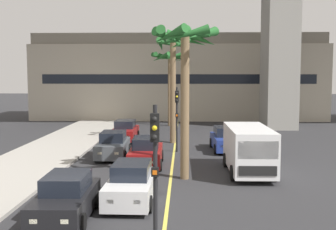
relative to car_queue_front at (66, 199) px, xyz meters
name	(u,v)px	position (x,y,z in m)	size (l,w,h in m)	color
lane_stripe_center	(174,154)	(3.45, 12.33, -0.72)	(0.14, 56.00, 0.01)	#DBCC4C
pier_building_backdrop	(178,78)	(3.45, 35.13, 3.94)	(32.32, 8.04, 9.45)	#BCB29E
car_queue_front	(66,199)	(0.00, 0.00, 0.00)	(1.91, 4.14, 1.56)	black
car_queue_second	(146,153)	(2.00, 8.79, 0.00)	(1.89, 4.13, 1.56)	maroon
car_queue_third	(113,146)	(-0.20, 11.11, 0.00)	(1.93, 4.15, 1.56)	#4C5156
car_queue_fourth	(132,184)	(2.03, 2.07, 0.00)	(1.88, 4.12, 1.56)	white
car_queue_fifth	(226,140)	(6.86, 13.75, 0.00)	(1.96, 4.16, 1.56)	navy
car_queue_sixth	(125,131)	(-0.37, 17.67, 0.00)	(1.85, 4.11, 1.56)	maroon
delivery_van	(249,149)	(7.34, 7.10, 0.57)	(2.20, 5.27, 2.36)	white
traffic_light_median_near	(155,160)	(3.30, -3.02, 1.99)	(0.24, 0.37, 4.20)	black
traffic_light_median_far	(177,110)	(3.63, 13.07, 1.99)	(0.24, 0.37, 4.20)	black
palm_tree_near_median	(173,62)	(3.32, 16.85, 5.22)	(2.65, 2.86, 7.80)	brown
palm_tree_mid_median	(170,63)	(2.70, 27.24, 5.39)	(3.65, 3.65, 7.24)	brown
palm_tree_far_median	(185,55)	(4.14, 5.94, 5.21)	(3.22, 3.19, 7.33)	brown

